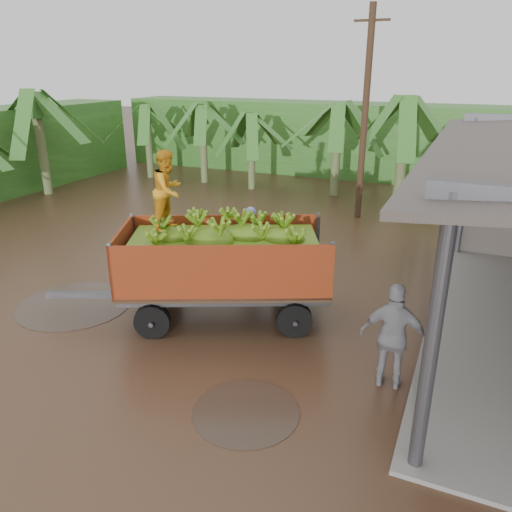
# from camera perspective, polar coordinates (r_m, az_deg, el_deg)

# --- Properties ---
(ground) EXTENTS (100.00, 100.00, 0.00)m
(ground) POSITION_cam_1_polar(r_m,az_deg,el_deg) (12.33, -5.14, -4.76)
(ground) COLOR black
(ground) RESTS_ON ground
(hedge_north) EXTENTS (22.00, 3.00, 3.60)m
(hedge_north) POSITION_cam_1_polar(r_m,az_deg,el_deg) (26.98, 7.78, 13.21)
(hedge_north) COLOR #2D661E
(hedge_north) RESTS_ON ground
(banana_trailer) EXTENTS (6.12, 3.83, 3.74)m
(banana_trailer) POSITION_cam_1_polar(r_m,az_deg,el_deg) (10.91, -3.82, -0.40)
(banana_trailer) COLOR #C6431C
(banana_trailer) RESTS_ON ground
(man_blue) EXTENTS (0.79, 0.65, 1.87)m
(man_blue) POSITION_cam_1_polar(r_m,az_deg,el_deg) (13.44, -0.65, 1.84)
(man_blue) COLOR #7D88E3
(man_blue) RESTS_ON ground
(man_grey) EXTENTS (1.18, 0.55, 1.96)m
(man_grey) POSITION_cam_1_polar(r_m,az_deg,el_deg) (8.98, 15.46, -8.87)
(man_grey) COLOR gray
(man_grey) RESTS_ON ground
(utility_pole) EXTENTS (1.20, 0.24, 7.28)m
(utility_pole) POSITION_cam_1_polar(r_m,az_deg,el_deg) (18.57, 12.34, 15.42)
(utility_pole) COLOR #47301E
(utility_pole) RESTS_ON ground
(banana_plants) EXTENTS (24.73, 20.65, 4.46)m
(banana_plants) POSITION_cam_1_polar(r_m,az_deg,el_deg) (19.95, -8.62, 10.93)
(banana_plants) COLOR #2D661E
(banana_plants) RESTS_ON ground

